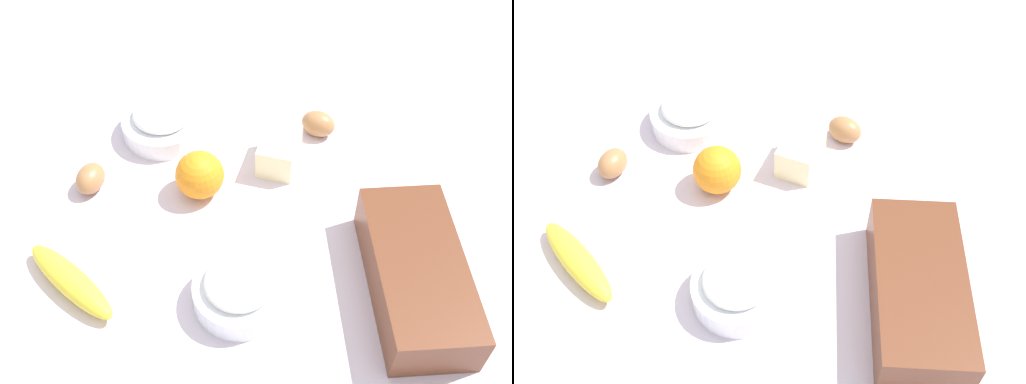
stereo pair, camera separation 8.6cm
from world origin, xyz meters
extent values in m
cube|color=silver|center=(0.00, 0.00, -0.01)|extent=(2.40, 2.40, 0.02)
cube|color=brown|center=(0.14, 0.25, 0.04)|extent=(0.30, 0.17, 0.08)
cube|color=black|center=(0.14, 0.25, 0.04)|extent=(0.28, 0.16, 0.07)
cylinder|color=white|center=(0.18, -0.01, 0.02)|extent=(0.14, 0.14, 0.04)
torus|color=white|center=(0.18, -0.01, 0.04)|extent=(0.14, 0.14, 0.01)
ellipsoid|color=white|center=(0.18, -0.01, 0.05)|extent=(0.10, 0.10, 0.04)
cylinder|color=white|center=(-0.17, -0.19, 0.02)|extent=(0.15, 0.15, 0.04)
torus|color=white|center=(-0.17, -0.19, 0.04)|extent=(0.15, 0.15, 0.01)
ellipsoid|color=white|center=(-0.17, -0.19, 0.05)|extent=(0.11, 0.11, 0.04)
ellipsoid|color=yellow|center=(0.19, -0.26, 0.02)|extent=(0.15, 0.18, 0.04)
sphere|color=orange|center=(-0.03, -0.10, 0.04)|extent=(0.08, 0.08, 0.08)
cube|color=#F4EDB2|center=(-0.11, 0.03, 0.03)|extent=(0.10, 0.08, 0.06)
ellipsoid|color=#A87144|center=(-0.19, 0.10, 0.02)|extent=(0.07, 0.08, 0.05)
ellipsoid|color=#A36D42|center=(-0.02, -0.29, 0.02)|extent=(0.07, 0.06, 0.05)
camera|label=1|loc=(0.67, 0.07, 0.82)|focal=43.81mm
camera|label=2|loc=(0.66, 0.15, 0.82)|focal=43.81mm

